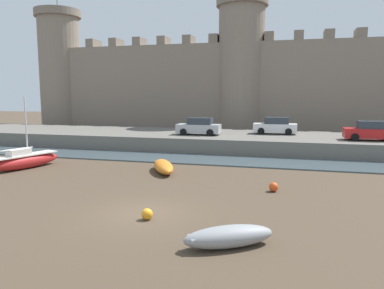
{
  "coord_description": "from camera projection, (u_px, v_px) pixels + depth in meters",
  "views": [
    {
      "loc": [
        6.29,
        -14.8,
        5.24
      ],
      "look_at": [
        1.11,
        4.6,
        2.5
      ],
      "focal_mm": 35.0,
      "sensor_mm": 36.0,
      "label": 1
    }
  ],
  "objects": [
    {
      "name": "mooring_buoy_off_centre",
      "position": [
        274.0,
        187.0,
        20.11
      ],
      "size": [
        0.51,
        0.51,
        0.51
      ],
      "primitive_type": "sphere",
      "color": "#E04C1E",
      "rests_on": "ground"
    },
    {
      "name": "ground_plane",
      "position": [
        141.0,
        213.0,
        16.49
      ],
      "size": [
        160.0,
        160.0,
        0.0
      ],
      "primitive_type": "plane",
      "color": "#4C3D2D"
    },
    {
      "name": "car_quay_centre_east",
      "position": [
        199.0,
        127.0,
        35.43
      ],
      "size": [
        4.12,
        1.92,
        1.62
      ],
      "color": "#B2B5B7",
      "rests_on": "quay_road"
    },
    {
      "name": "car_quay_east",
      "position": [
        275.0,
        126.0,
        36.15
      ],
      "size": [
        4.12,
        1.92,
        1.62
      ],
      "color": "silver",
      "rests_on": "quay_road"
    },
    {
      "name": "castle",
      "position": [
        241.0,
        78.0,
        46.59
      ],
      "size": [
        57.66,
        6.3,
        19.74
      ],
      "color": "gray",
      "rests_on": "ground"
    },
    {
      "name": "rowboat_foreground_centre",
      "position": [
        163.0,
        166.0,
        25.08
      ],
      "size": [
        2.85,
        4.02,
        0.77
      ],
      "color": "orange",
      "rests_on": "ground"
    },
    {
      "name": "water_channel",
      "position": [
        208.0,
        160.0,
        29.63
      ],
      "size": [
        80.0,
        4.5,
        0.1
      ],
      "primitive_type": "cube",
      "color": "#47565B",
      "rests_on": "ground"
    },
    {
      "name": "quay_road",
      "position": [
        224.0,
        141.0,
        36.49
      ],
      "size": [
        63.36,
        10.0,
        1.36
      ],
      "primitive_type": "cube",
      "color": "#666059",
      "rests_on": "ground"
    },
    {
      "name": "car_quay_centre_west",
      "position": [
        370.0,
        131.0,
        31.14
      ],
      "size": [
        4.12,
        1.92,
        1.62
      ],
      "color": "red",
      "rests_on": "quay_road"
    },
    {
      "name": "rowboat_midflat_right",
      "position": [
        229.0,
        236.0,
        12.81
      ],
      "size": [
        3.29,
        2.51,
        0.75
      ],
      "color": "gray",
      "rests_on": "ground"
    },
    {
      "name": "mooring_buoy_mid_mud",
      "position": [
        147.0,
        214.0,
        15.63
      ],
      "size": [
        0.48,
        0.48,
        0.48
      ],
      "primitive_type": "sphere",
      "color": "orange",
      "rests_on": "ground"
    },
    {
      "name": "sailboat_foreground_right",
      "position": [
        24.0,
        160.0,
        26.23
      ],
      "size": [
        2.78,
        5.52,
        5.07
      ],
      "color": "red",
      "rests_on": "ground"
    }
  ]
}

